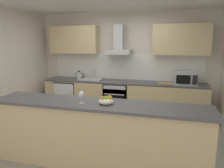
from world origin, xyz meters
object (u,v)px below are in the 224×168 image
microwave (186,78)px  chopping_board (166,83)px  kettle (79,76)px  range_hood (119,45)px  fruit_bowl (106,101)px  wine_glass (81,95)px  sink (93,79)px  oven (117,98)px  refrigerator (69,96)px

microwave → chopping_board: microwave is taller
kettle → chopping_board: (2.17, 0.01, -0.09)m
range_hood → fruit_bowl: (0.39, -2.41, -0.75)m
kettle → fruit_bowl: kettle is taller
kettle → wine_glass: wine_glass is taller
microwave → fruit_bowl: bearing=-118.3°
sink → fruit_bowl: bearing=-65.5°
microwave → chopping_board: (-0.43, 0.00, -0.14)m
oven → chopping_board: size_ratio=2.35×
wine_glass → oven: bearing=91.0°
refrigerator → chopping_board: 2.56m
microwave → range_hood: range_hood is taller
range_hood → wine_glass: bearing=-89.1°
refrigerator → chopping_board: bearing=-0.5°
sink → kettle: (-0.35, -0.04, 0.08)m
refrigerator → microwave: 3.01m
microwave → chopping_board: 0.46m
oven → fruit_bowl: 2.39m
refrigerator → sink: 0.85m
oven → wine_glass: 2.43m
refrigerator → chopping_board: size_ratio=2.50×
microwave → chopping_board: size_ratio=1.47×
kettle → chopping_board: bearing=0.3°
kettle → range_hood: range_hood is taller
fruit_bowl → chopping_board: (0.78, 2.26, -0.13)m
chopping_board → range_hood: bearing=172.5°
oven → wine_glass: size_ratio=4.50×
kettle → microwave: bearing=0.1°
microwave → range_hood: (-1.60, 0.16, 0.74)m
fruit_bowl → chopping_board: size_ratio=0.65×
sink → range_hood: 1.09m
oven → range_hood: bearing=90.0°
sink → chopping_board: bearing=-1.1°
refrigerator → kettle: (0.34, -0.03, 0.58)m
sink → range_hood: (0.65, 0.12, 0.86)m
refrigerator → sink: (0.69, 0.01, 0.50)m
oven → fruit_bowl: (0.39, -2.28, 0.58)m
wine_glass → fruit_bowl: size_ratio=0.81×
microwave → kettle: (-2.61, -0.01, -0.04)m
microwave → kettle: microwave is taller
microwave → wine_glass: (-1.56, -2.32, 0.07)m
refrigerator → fruit_bowl: fruit_bowl is taller
oven → range_hood: range_hood is taller
refrigerator → kettle: bearing=-5.3°
microwave → oven: bearing=179.0°
kettle → fruit_bowl: (1.39, -2.25, 0.03)m
kettle → range_hood: 1.28m
oven → wine_glass: wine_glass is taller
range_hood → oven: bearing=-90.0°
oven → refrigerator: oven is taller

